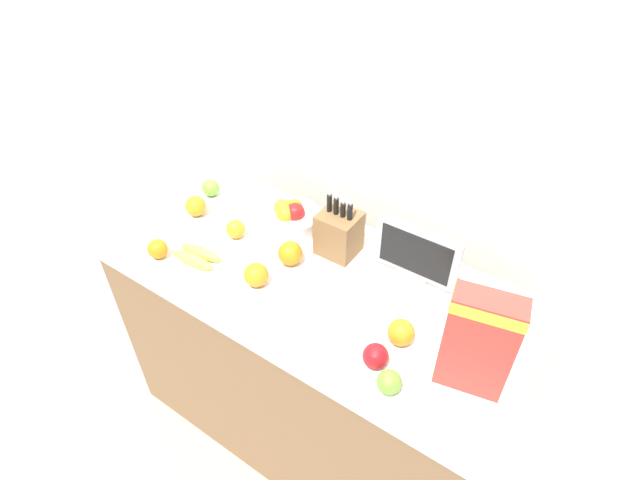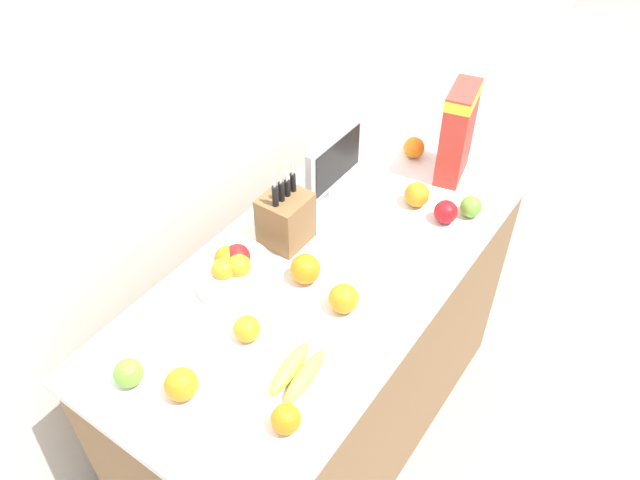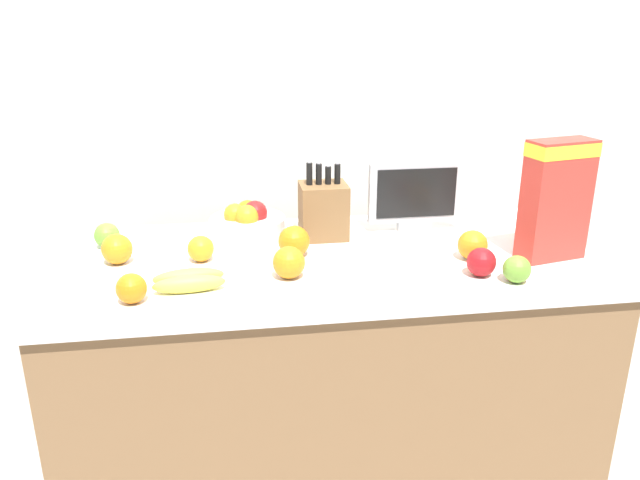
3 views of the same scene
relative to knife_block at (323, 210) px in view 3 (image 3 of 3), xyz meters
The scene contains 17 objects.
wall_back 0.49m from the knife_block, 90.96° to the left, with size 9.00×0.06×2.60m.
counter 0.57m from the knife_block, 92.44° to the right, with size 1.49×0.68×0.93m.
knife_block is the anchor object (origin of this frame).
small_monitor 0.29m from the knife_block, ahead, with size 0.29×0.03×0.21m.
cereal_box 0.65m from the knife_block, 23.79° to the right, with size 0.19×0.12×0.32m.
fruit_bowl 0.23m from the knife_block, behind, with size 0.22×0.22×0.12m.
banana_bunch 0.50m from the knife_block, 139.63° to the right, with size 0.18×0.10×0.04m.
apple_rightmost 0.50m from the knife_block, 45.24° to the right, with size 0.07×0.07×0.07m, color #A31419.
apple_front 0.59m from the knife_block, 43.87° to the right, with size 0.07×0.07×0.07m, color #6B9E33.
apple_middle 0.63m from the knife_block, behind, with size 0.07×0.07×0.07m, color #6B9E33.
orange_by_cereal 0.18m from the knife_block, 125.40° to the right, with size 0.09×0.09×0.09m, color orange.
orange_mid_left 0.64m from the knife_block, 142.85° to the right, with size 0.07×0.07×0.07m, color orange.
orange_mid_right 0.39m from the knife_block, 157.81° to the right, with size 0.07×0.07×0.07m, color orange.
orange_front_right 0.59m from the knife_block, 167.31° to the right, with size 0.08×0.08×0.08m, color orange.
orange_near_bowl 0.61m from the knife_block, ahead, with size 0.08×0.08×0.08m, color orange.
orange_front_left 0.44m from the knife_block, 32.92° to the right, with size 0.08×0.08×0.08m, color orange.
orange_back_center 0.33m from the knife_block, 114.44° to the right, with size 0.08×0.08×0.08m, color orange.
Camera 3 is at (-0.27, -1.58, 1.55)m, focal length 35.00 mm.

